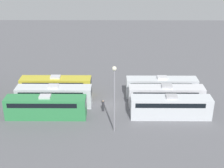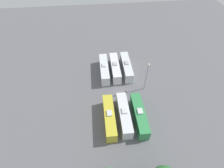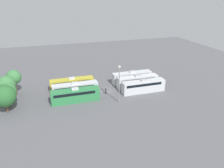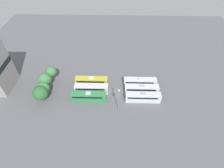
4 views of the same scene
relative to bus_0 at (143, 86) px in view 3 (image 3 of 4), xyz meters
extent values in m
plane|color=slate|center=(3.50, 9.02, -1.75)|extent=(124.84, 124.84, 0.00)
cube|color=silver|center=(0.00, -0.04, -0.15)|extent=(2.47, 11.64, 3.19)
cube|color=black|center=(0.00, 0.26, 0.74)|extent=(2.51, 9.89, 0.70)
cube|color=black|center=(0.00, -5.84, 0.73)|extent=(2.18, 0.08, 1.12)
cube|color=#B2B2B7|center=(0.00, -0.04, 1.61)|extent=(1.20, 1.60, 0.35)
cube|color=silver|center=(3.60, 0.08, -0.15)|extent=(2.47, 11.64, 3.19)
cube|color=black|center=(3.60, 0.37, 0.74)|extent=(2.51, 9.89, 0.70)
cube|color=black|center=(3.60, -5.72, 0.73)|extent=(2.18, 0.08, 1.12)
cube|color=#B2B2B7|center=(3.60, 0.08, 1.61)|extent=(1.20, 1.60, 0.35)
cube|color=silver|center=(7.03, 0.34, -0.15)|extent=(2.47, 11.64, 3.19)
cube|color=black|center=(7.03, 0.63, 0.74)|extent=(2.51, 9.89, 0.70)
cube|color=black|center=(7.03, -5.47, 0.73)|extent=(2.18, 0.08, 1.12)
cube|color=silver|center=(7.03, 0.34, 1.61)|extent=(1.20, 1.60, 0.35)
cube|color=#338C4C|center=(-0.16, 18.08, -0.15)|extent=(2.47, 11.64, 3.19)
cube|color=black|center=(-0.16, 18.37, 0.74)|extent=(2.51, 9.89, 0.70)
cube|color=black|center=(-0.16, 12.28, 0.73)|extent=(2.18, 0.08, 1.12)
cube|color=silver|center=(-0.16, 18.08, 1.61)|extent=(1.20, 1.60, 0.35)
cube|color=silver|center=(3.49, 17.54, -0.15)|extent=(2.47, 11.64, 3.19)
cube|color=black|center=(3.49, 17.83, 0.74)|extent=(2.51, 9.89, 0.70)
cube|color=black|center=(3.49, 11.73, 0.73)|extent=(2.18, 0.08, 1.12)
cube|color=silver|center=(3.49, 17.54, 1.61)|extent=(1.20, 1.60, 0.35)
cube|color=gold|center=(7.13, 17.86, -0.15)|extent=(2.47, 11.64, 3.19)
cube|color=black|center=(7.13, 18.15, 0.74)|extent=(2.51, 9.89, 0.70)
cube|color=black|center=(7.13, 12.06, 0.73)|extent=(2.18, 0.08, 1.12)
cube|color=silver|center=(7.13, 17.86, 1.61)|extent=(1.20, 1.60, 0.35)
cylinder|color=#333338|center=(1.80, 9.87, -0.98)|extent=(0.36, 0.36, 1.54)
sphere|color=tan|center=(1.80, 9.87, -0.08)|extent=(0.24, 0.24, 0.24)
cylinder|color=gray|center=(-3.89, 8.18, 2.71)|extent=(0.20, 0.20, 8.91)
sphere|color=#EAE5C6|center=(-3.89, 8.18, 7.34)|extent=(0.60, 0.60, 0.60)
cylinder|color=brown|center=(-1.11, 33.33, -0.53)|extent=(0.38, 0.38, 2.43)
sphere|color=#2D6B33|center=(-1.11, 33.33, 2.39)|extent=(4.89, 4.89, 4.89)
cylinder|color=brown|center=(1.29, 33.09, -0.44)|extent=(0.38, 0.38, 2.62)
sphere|color=#428447|center=(1.29, 33.09, 2.26)|extent=(3.97, 3.97, 3.97)
cylinder|color=brown|center=(5.14, 33.74, -0.40)|extent=(0.44, 0.44, 2.69)
sphere|color=#428447|center=(5.14, 33.74, 2.49)|extent=(4.43, 4.43, 4.43)
cylinder|color=brown|center=(8.61, 32.31, -0.02)|extent=(0.52, 0.52, 3.45)
sphere|color=#428447|center=(8.61, 32.31, 3.04)|extent=(3.81, 3.81, 3.81)
camera|label=1|loc=(-40.08, 8.21, 21.20)|focal=50.00mm
camera|label=2|loc=(9.04, 41.03, 36.11)|focal=28.00mm
camera|label=3|loc=(-48.35, 23.91, 22.94)|focal=35.00mm
camera|label=4|loc=(-37.77, 9.36, 44.50)|focal=28.00mm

